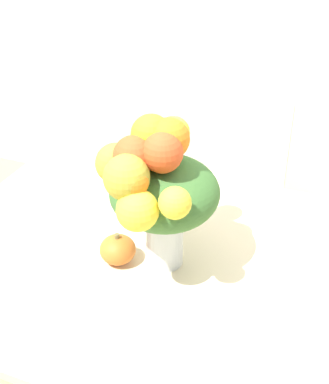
# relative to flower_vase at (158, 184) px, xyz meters

# --- Properties ---
(dining_table) EXTENTS (1.54, 1.13, 0.75)m
(dining_table) POSITION_rel_flower_vase_xyz_m (0.01, 0.03, -0.37)
(dining_table) COLOR beige
(dining_table) RESTS_ON ground_plane
(flower_vase) EXTENTS (0.39, 0.42, 0.49)m
(flower_vase) POSITION_rel_flower_vase_xyz_m (0.00, 0.00, 0.00)
(flower_vase) COLOR silver
(flower_vase) RESTS_ON dining_table
(pumpkin) EXTENTS (0.11, 0.11, 0.10)m
(pumpkin) POSITION_rel_flower_vase_xyz_m (-0.12, -0.04, -0.24)
(pumpkin) COLOR orange
(pumpkin) RESTS_ON dining_table
(dining_chair_near_window) EXTENTS (0.45, 0.45, 0.89)m
(dining_chair_near_window) POSITION_rel_flower_vase_xyz_m (0.01, 0.98, -0.57)
(dining_chair_near_window) COLOR silver
(dining_chair_near_window) RESTS_ON ground_plane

